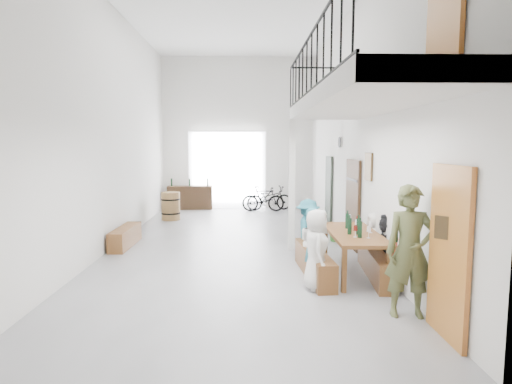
{
  "coord_description": "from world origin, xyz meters",
  "views": [
    {
      "loc": [
        0.29,
        -9.81,
        2.33
      ],
      "look_at": [
        0.51,
        -0.5,
        1.3
      ],
      "focal_mm": 30.0,
      "sensor_mm": 36.0,
      "label": 1
    }
  ],
  "objects_px": {
    "bicycle_near": "(269,198)",
    "host_standing": "(410,251)",
    "side_bench": "(125,237)",
    "tasting_table": "(354,237)",
    "serving_counter": "(190,198)",
    "bench_inner": "(314,263)",
    "oak_barrel": "(171,206)"
  },
  "relations": [
    {
      "from": "side_bench",
      "to": "bicycle_near",
      "type": "relative_size",
      "value": 0.95
    },
    {
      "from": "side_bench",
      "to": "bicycle_near",
      "type": "bearing_deg",
      "value": 55.97
    },
    {
      "from": "tasting_table",
      "to": "oak_barrel",
      "type": "relative_size",
      "value": 2.38
    },
    {
      "from": "bench_inner",
      "to": "host_standing",
      "type": "bearing_deg",
      "value": -64.68
    },
    {
      "from": "serving_counter",
      "to": "bicycle_near",
      "type": "relative_size",
      "value": 0.97
    },
    {
      "from": "host_standing",
      "to": "bench_inner",
      "type": "bearing_deg",
      "value": 124.41
    },
    {
      "from": "tasting_table",
      "to": "oak_barrel",
      "type": "distance_m",
      "value": 7.23
    },
    {
      "from": "bicycle_near",
      "to": "side_bench",
      "type": "bearing_deg",
      "value": 133.36
    },
    {
      "from": "tasting_table",
      "to": "bench_inner",
      "type": "bearing_deg",
      "value": -179.19
    },
    {
      "from": "oak_barrel",
      "to": "tasting_table",
      "type": "bearing_deg",
      "value": -53.87
    },
    {
      "from": "oak_barrel",
      "to": "host_standing",
      "type": "height_order",
      "value": "host_standing"
    },
    {
      "from": "bicycle_near",
      "to": "host_standing",
      "type": "bearing_deg",
      "value": 175.61
    },
    {
      "from": "host_standing",
      "to": "serving_counter",
      "type": "bearing_deg",
      "value": 118.92
    },
    {
      "from": "tasting_table",
      "to": "host_standing",
      "type": "distance_m",
      "value": 1.85
    },
    {
      "from": "oak_barrel",
      "to": "bicycle_near",
      "type": "bearing_deg",
      "value": 30.6
    },
    {
      "from": "bicycle_near",
      "to": "serving_counter",
      "type": "bearing_deg",
      "value": 70.41
    },
    {
      "from": "bench_inner",
      "to": "bicycle_near",
      "type": "distance_m",
      "value": 7.72
    },
    {
      "from": "side_bench",
      "to": "serving_counter",
      "type": "xyz_separation_m",
      "value": [
        0.75,
        5.71,
        0.2
      ]
    },
    {
      "from": "tasting_table",
      "to": "side_bench",
      "type": "relative_size",
      "value": 1.32
    },
    {
      "from": "tasting_table",
      "to": "host_standing",
      "type": "relative_size",
      "value": 1.14
    },
    {
      "from": "bench_inner",
      "to": "side_bench",
      "type": "distance_m",
      "value": 4.64
    },
    {
      "from": "oak_barrel",
      "to": "bicycle_near",
      "type": "height_order",
      "value": "oak_barrel"
    },
    {
      "from": "bench_inner",
      "to": "bicycle_near",
      "type": "height_order",
      "value": "bicycle_near"
    },
    {
      "from": "tasting_table",
      "to": "side_bench",
      "type": "distance_m",
      "value": 5.28
    },
    {
      "from": "bench_inner",
      "to": "tasting_table",
      "type": "bearing_deg",
      "value": -3.6
    },
    {
      "from": "host_standing",
      "to": "side_bench",
      "type": "bearing_deg",
      "value": 145.83
    },
    {
      "from": "serving_counter",
      "to": "bicycle_near",
      "type": "bearing_deg",
      "value": -9.85
    },
    {
      "from": "host_standing",
      "to": "bicycle_near",
      "type": "height_order",
      "value": "host_standing"
    },
    {
      "from": "tasting_table",
      "to": "bicycle_near",
      "type": "height_order",
      "value": "bicycle_near"
    },
    {
      "from": "tasting_table",
      "to": "bench_inner",
      "type": "height_order",
      "value": "tasting_table"
    },
    {
      "from": "side_bench",
      "to": "host_standing",
      "type": "bearing_deg",
      "value": -39.83
    },
    {
      "from": "side_bench",
      "to": "oak_barrel",
      "type": "xyz_separation_m",
      "value": [
        0.44,
        3.48,
        0.21
      ]
    }
  ]
}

